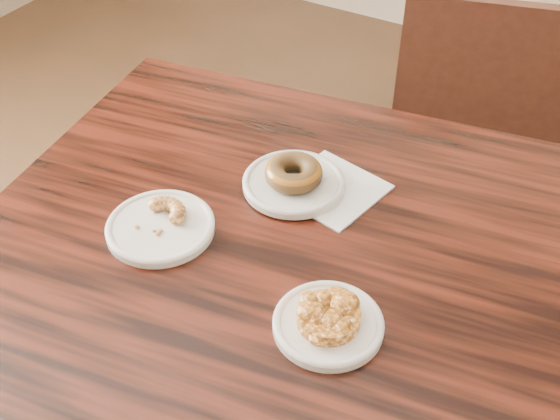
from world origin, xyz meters
The scene contains 9 objects.
cafe_table centered at (-0.19, 0.22, 0.38)m, with size 0.96×0.96×0.75m, color black.
chair_far centered at (-0.08, 1.18, 0.45)m, with size 0.50×0.50×0.90m, color black, non-canonical shape.
napkin centered at (-0.17, 0.42, 0.75)m, with size 0.16×0.16×0.00m, color white.
plate_donut centered at (-0.23, 0.39, 0.76)m, with size 0.18×0.18×0.01m, color silver.
plate_cruller centered at (-0.36, 0.19, 0.76)m, with size 0.18×0.18×0.01m, color white.
plate_fritter centered at (-0.04, 0.14, 0.76)m, with size 0.16×0.16×0.01m, color white.
glazed_donut centered at (-0.23, 0.39, 0.78)m, with size 0.10×0.10×0.04m, color brown.
apple_fritter centered at (-0.04, 0.14, 0.78)m, with size 0.13×0.13×0.03m, color #4A2407, non-canonical shape.
cruller_fragment centered at (-0.36, 0.19, 0.77)m, with size 0.09×0.09×0.02m, color #5B3512, non-canonical shape.
Camera 1 is at (0.22, -0.44, 1.53)m, focal length 45.00 mm.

